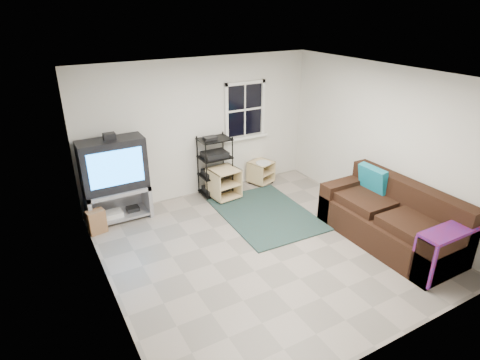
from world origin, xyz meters
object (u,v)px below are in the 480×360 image
tv_unit (114,173)px  side_table_left (223,182)px  av_rack (215,170)px  sofa (392,221)px  side_table_right (260,171)px

tv_unit → side_table_left: 2.03m
av_rack → sofa: 3.32m
av_rack → side_table_left: (0.05, -0.21, -0.19)m
av_rack → side_table_left: av_rack is taller
av_rack → tv_unit: bearing=-178.5°
tv_unit → side_table_right: bearing=1.4°
av_rack → side_table_left: size_ratio=1.96×
side_table_left → side_table_right: bearing=12.9°
av_rack → sofa: bearing=-60.3°
side_table_left → sofa: 3.11m
side_table_right → side_table_left: bearing=-167.1°
side_table_left → sofa: (1.59, -2.67, 0.04)m
tv_unit → side_table_left: tv_unit is taller
tv_unit → side_table_right: size_ratio=2.85×
side_table_right → av_rack: bearing=-178.9°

